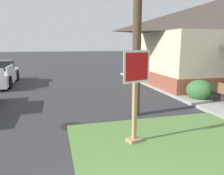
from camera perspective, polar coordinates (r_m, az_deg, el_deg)
name	(u,v)px	position (r m, az deg, el deg)	size (l,w,h in m)	color
grass_corner_patch	(202,167)	(5.13, 22.26, -18.64)	(5.07, 5.99, 0.08)	#567F3D
sidewalk_strip	(204,99)	(10.84, 22.92, -2.85)	(2.20, 19.13, 0.12)	#9E9B93
stop_sign	(135,98)	(5.43, 6.07, -2.61)	(0.75, 0.37, 2.31)	#A3845B
manhole_cover	(72,126)	(7.08, -10.44, -9.82)	(0.70, 0.70, 0.02)	black
corner_house	(222,41)	(15.98, 26.75, 10.86)	(10.40, 7.66, 5.38)	brown
shrub_by_curb	(200,90)	(10.73, 21.84, -0.64)	(1.19, 1.19, 0.95)	#376934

